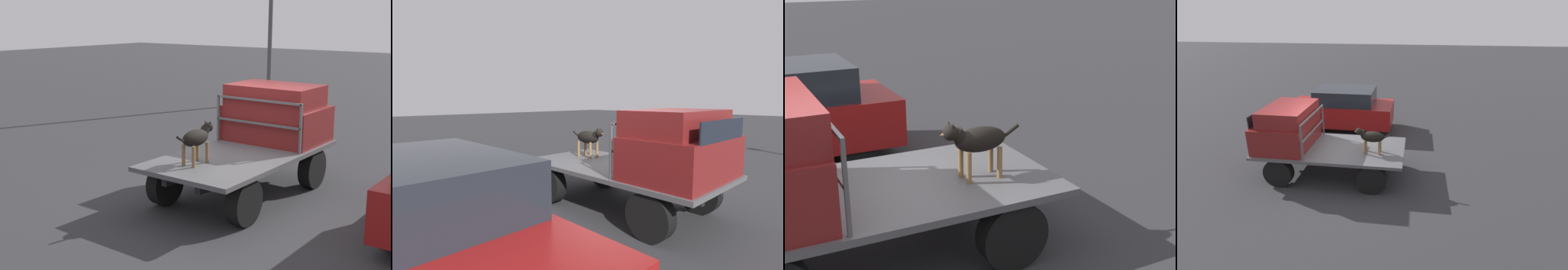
# 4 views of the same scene
# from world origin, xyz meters

# --- Properties ---
(ground_plane) EXTENTS (80.00, 80.00, 0.00)m
(ground_plane) POSITION_xyz_m (0.00, 0.00, 0.00)
(ground_plane) COLOR #2D2D30
(flatbed_truck) EXTENTS (4.00, 1.98, 0.84)m
(flatbed_truck) POSITION_xyz_m (0.00, 0.00, 0.61)
(flatbed_truck) COLOR black
(flatbed_truck) RESTS_ON ground
(truck_headboard) EXTENTS (0.04, 1.86, 0.93)m
(truck_headboard) POSITION_xyz_m (0.50, 0.00, 1.45)
(truck_headboard) COLOR #4C4C4F
(truck_headboard) RESTS_ON flatbed_truck
(dog) EXTENTS (0.99, 0.28, 0.71)m
(dog) POSITION_xyz_m (-1.12, 0.21, 1.29)
(dog) COLOR brown
(dog) RESTS_ON flatbed_truck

